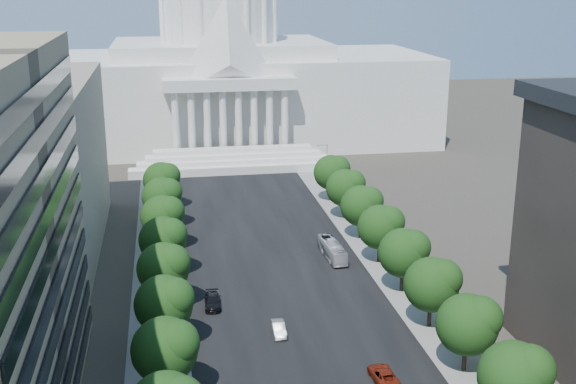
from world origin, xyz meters
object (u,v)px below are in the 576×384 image
car_red (383,375)px  city_bus (332,250)px  car_silver (279,329)px  car_dark_b (212,302)px

car_red → city_bus: (3.07, 39.69, 0.66)m
car_red → car_silver: bearing=-55.7°
car_red → city_bus: city_bus is taller
car_silver → car_red: bearing=-51.8°
car_silver → car_dark_b: bearing=130.8°
city_bus → car_silver: bearing=-120.8°
city_bus → car_dark_b: bearing=-147.2°
car_red → city_bus: bearing=-96.9°
car_silver → city_bus: city_bus is taller
car_dark_b → city_bus: city_bus is taller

